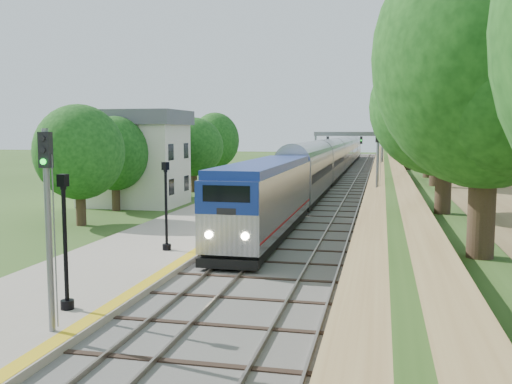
% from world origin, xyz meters
% --- Properties ---
extents(ground, '(320.00, 320.00, 0.00)m').
position_xyz_m(ground, '(0.00, 0.00, 0.00)').
color(ground, '#2D4C19').
rests_on(ground, ground).
extents(trackbed, '(9.50, 170.00, 0.28)m').
position_xyz_m(trackbed, '(2.00, 60.00, 0.07)').
color(trackbed, '#4C4944').
rests_on(trackbed, ground).
extents(platform, '(6.40, 68.00, 0.38)m').
position_xyz_m(platform, '(-5.20, 16.00, 0.19)').
color(platform, gray).
rests_on(platform, ground).
extents(yellow_stripe, '(0.55, 68.00, 0.01)m').
position_xyz_m(yellow_stripe, '(-2.35, 16.00, 0.39)').
color(yellow_stripe, gold).
rests_on(yellow_stripe, platform).
extents(embankment, '(10.64, 170.00, 11.70)m').
position_xyz_m(embankment, '(10.35, 60.00, 1.95)').
color(embankment, brown).
rests_on(embankment, ground).
extents(station_building, '(8.60, 6.60, 8.00)m').
position_xyz_m(station_building, '(-14.00, 30.00, 4.09)').
color(station_building, silver).
rests_on(station_building, ground).
extents(signal_gantry, '(8.40, 0.38, 6.20)m').
position_xyz_m(signal_gantry, '(2.47, 54.99, 4.82)').
color(signal_gantry, slate).
rests_on(signal_gantry, ground).
extents(trees_behind_platform, '(7.82, 53.32, 7.21)m').
position_xyz_m(trees_behind_platform, '(-11.17, 20.67, 4.53)').
color(trees_behind_platform, '#332316').
rests_on(trees_behind_platform, ground).
extents(train, '(2.89, 116.02, 4.25)m').
position_xyz_m(train, '(0.00, 65.61, 2.19)').
color(train, black).
rests_on(train, trackbed).
extents(lamppost_mid, '(0.44, 0.44, 4.48)m').
position_xyz_m(lamppost_mid, '(-3.59, 1.78, 2.38)').
color(lamppost_mid, black).
rests_on(lamppost_mid, platform).
extents(lamppost_far, '(0.43, 0.43, 4.37)m').
position_xyz_m(lamppost_far, '(-3.86, 11.42, 2.33)').
color(lamppost_far, black).
rests_on(lamppost_far, platform).
extents(signal_platform, '(0.35, 0.28, 5.95)m').
position_xyz_m(signal_platform, '(-2.90, -0.21, 4.04)').
color(signal_platform, slate).
rests_on(signal_platform, platform).
extents(signal_farside, '(0.36, 0.28, 6.54)m').
position_xyz_m(signal_farside, '(6.20, 24.77, 4.12)').
color(signal_farside, slate).
rests_on(signal_farside, ground).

